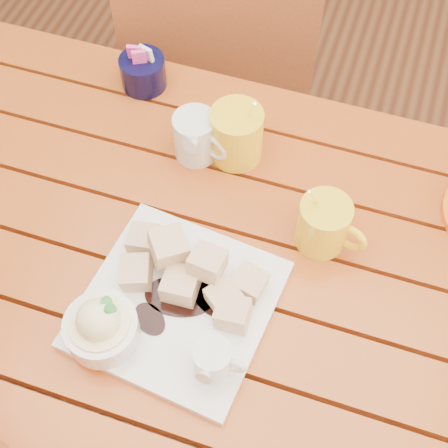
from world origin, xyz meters
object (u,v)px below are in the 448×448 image
(dessert_plate, at_px, (161,307))
(coffee_mug_right, at_px, (325,224))
(table, at_px, (189,279))
(coffee_mug_left, at_px, (235,134))
(chair_far, at_px, (219,79))

(dessert_plate, xyz_separation_m, coffee_mug_right, (0.20, 0.21, 0.02))
(coffee_mug_right, bearing_deg, table, -142.74)
(coffee_mug_left, bearing_deg, coffee_mug_right, -47.61)
(table, height_order, coffee_mug_right, coffee_mug_right)
(dessert_plate, distance_m, coffee_mug_right, 0.29)
(table, xyz_separation_m, coffee_mug_right, (0.21, 0.09, 0.16))
(coffee_mug_right, bearing_deg, chair_far, 138.47)
(table, height_order, coffee_mug_left, coffee_mug_left)
(coffee_mug_right, bearing_deg, coffee_mug_left, 160.69)
(dessert_plate, distance_m, coffee_mug_left, 0.34)
(table, xyz_separation_m, coffee_mug_left, (0.01, 0.21, 0.16))
(coffee_mug_left, xyz_separation_m, coffee_mug_right, (0.19, -0.13, -0.01))
(table, distance_m, chair_far, 0.65)
(dessert_plate, bearing_deg, coffee_mug_left, 88.91)
(dessert_plate, bearing_deg, table, 93.80)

